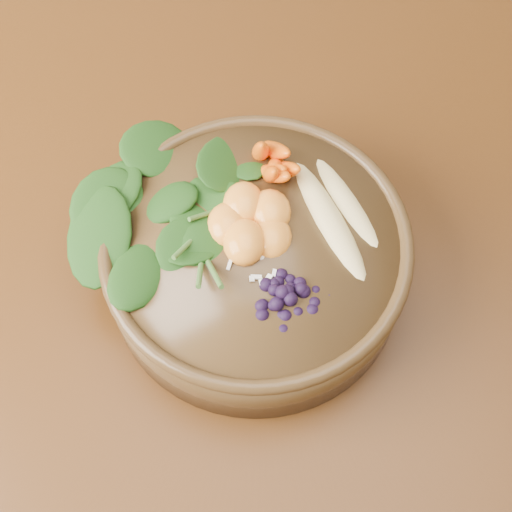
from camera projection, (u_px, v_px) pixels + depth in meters
ground at (352, 418)px, 1.50m from camera, size 4.00×4.00×0.00m
dining_table at (412, 282)px, 0.92m from camera, size 1.60×0.90×0.75m
stoneware_bowl at (256, 260)px, 0.78m from camera, size 0.42×0.42×0.09m
kale_heap at (188, 190)px, 0.74m from camera, size 0.27×0.25×0.05m
carrot_cluster at (280, 134)px, 0.75m from camera, size 0.09×0.09×0.09m
banana_halves at (339, 203)px, 0.74m from camera, size 0.12×0.19×0.03m
mandarin_cluster at (251, 215)px, 0.73m from camera, size 0.13×0.13×0.04m
blueberry_pile at (283, 286)px, 0.69m from camera, size 0.18×0.16×0.05m
coconut_flakes at (266, 256)px, 0.73m from camera, size 0.12×0.11×0.01m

